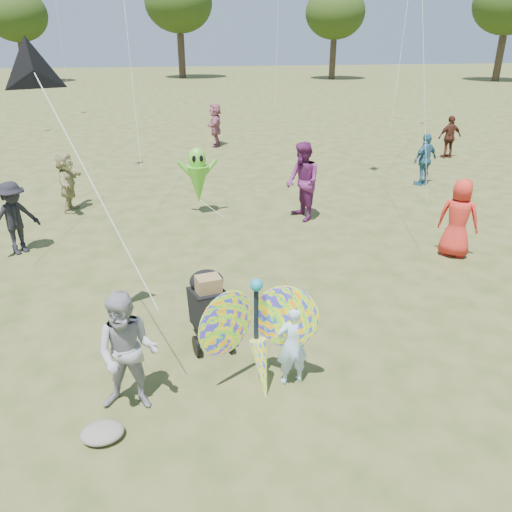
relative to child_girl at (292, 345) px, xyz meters
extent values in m
plane|color=#51592B|center=(0.07, 0.24, -0.59)|extent=(160.00, 160.00, 0.00)
imported|color=#B4DAFF|center=(0.00, 0.00, 0.00)|extent=(0.45, 0.32, 1.17)
imported|color=#97969C|center=(-2.05, -0.08, 0.20)|extent=(0.88, 0.75, 1.57)
ellipsoid|color=slate|center=(-2.38, -0.57, -0.51)|extent=(0.49, 0.40, 0.16)
imported|color=red|center=(4.46, 3.44, 0.24)|extent=(0.95, 0.92, 1.64)
imported|color=black|center=(-4.52, 5.37, 0.19)|extent=(1.13, 1.10, 1.56)
imported|color=#316889|center=(6.54, 8.63, 0.21)|extent=(1.01, 0.70, 1.59)
imported|color=tan|center=(-3.86, 8.10, 0.19)|extent=(0.57, 1.47, 1.55)
imported|color=#68225C|center=(1.95, 6.27, 0.38)|extent=(0.86, 1.04, 1.94)
imported|color=#4A2218|center=(9.36, 11.96, 0.20)|extent=(0.94, 0.43, 1.58)
imported|color=#A86073|center=(0.98, 15.99, 0.29)|extent=(0.83, 1.70, 1.76)
cube|color=black|center=(-0.94, 1.21, -0.04)|extent=(0.61, 0.93, 0.71)
cube|color=black|center=(-0.94, 1.21, -0.37)|extent=(0.53, 0.75, 0.10)
ellipsoid|color=black|center=(-0.94, 1.46, 0.29)|extent=(0.51, 0.45, 0.33)
cylinder|color=black|center=(-1.18, 0.86, -0.44)|extent=(0.10, 0.30, 0.30)
cylinder|color=black|center=(-0.70, 0.86, -0.44)|extent=(0.10, 0.30, 0.30)
cylinder|color=black|center=(-0.94, 1.66, -0.48)|extent=(0.09, 0.23, 0.22)
cylinder|color=black|center=(-0.94, 0.73, 0.39)|extent=(0.44, 0.11, 0.03)
cube|color=olive|center=(-0.94, 1.16, 0.37)|extent=(0.39, 0.34, 0.26)
ellipsoid|color=#FA2750|center=(-0.85, 0.02, 0.41)|extent=(0.98, 0.71, 1.24)
ellipsoid|color=#FA2750|center=(-0.09, 0.02, 0.41)|extent=(0.98, 0.71, 1.24)
cylinder|color=black|center=(-0.47, 0.04, 0.36)|extent=(0.06, 0.06, 1.00)
cone|color=#FA2750|center=(-0.42, -0.13, -0.29)|extent=(0.36, 0.49, 0.93)
sphere|color=teal|center=(-0.47, 0.02, 0.91)|extent=(0.16, 0.16, 0.16)
cone|color=black|center=(-2.90, 1.51, 3.28)|extent=(0.89, 0.62, 0.81)
cylinder|color=silver|center=(-2.27, 0.77, 1.98)|extent=(1.27, 1.51, 2.60)
cone|color=#5BC32D|center=(-0.55, 7.15, 0.21)|extent=(0.56, 0.56, 0.95)
ellipsoid|color=#5BC32D|center=(-0.55, 7.15, 0.86)|extent=(0.44, 0.39, 0.57)
ellipsoid|color=black|center=(-0.64, 6.97, 0.91)|extent=(0.10, 0.05, 0.17)
ellipsoid|color=black|center=(-0.46, 6.97, 0.91)|extent=(0.10, 0.05, 0.17)
cylinder|color=#5BC32D|center=(-0.85, 7.15, 0.61)|extent=(0.43, 0.10, 0.49)
cylinder|color=#5BC32D|center=(-0.25, 7.15, 0.61)|extent=(0.43, 0.10, 0.49)
cylinder|color=silver|center=(-0.25, 6.95, -0.39)|extent=(0.61, 0.41, 0.41)
cylinder|color=#3A2D21|center=(-13.93, 52.24, 1.30)|extent=(0.63, 0.63, 3.78)
ellipsoid|color=#2B4214|center=(-13.93, 52.24, 5.71)|extent=(5.94, 5.94, 5.05)
cylinder|color=#3A2D21|center=(2.07, 55.24, 1.72)|extent=(0.77, 0.77, 4.62)
ellipsoid|color=#2B4214|center=(2.07, 55.24, 7.11)|extent=(7.26, 7.26, 6.17)
cylinder|color=#3A2D21|center=(18.07, 50.24, 1.41)|extent=(0.66, 0.67, 3.99)
ellipsoid|color=#2B4214|center=(18.07, 50.24, 6.06)|extent=(6.27, 6.27, 5.33)
cylinder|color=#3A2D21|center=(34.07, 44.24, 1.62)|extent=(0.73, 0.73, 4.41)
ellipsoid|color=#2B4214|center=(34.07, 44.24, 6.76)|extent=(6.93, 6.93, 5.89)
camera|label=1|loc=(-1.52, -5.24, 3.64)|focal=35.00mm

